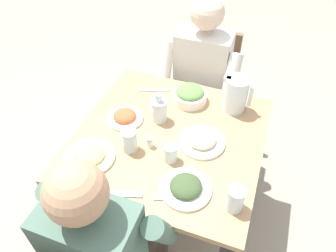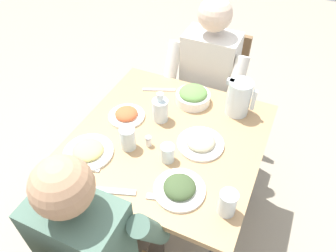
{
  "view_description": "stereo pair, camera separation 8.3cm",
  "coord_description": "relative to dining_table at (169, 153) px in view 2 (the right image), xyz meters",
  "views": [
    {
      "loc": [
        0.37,
        -1.02,
        1.85
      ],
      "look_at": [
        -0.02,
        0.03,
        0.77
      ],
      "focal_mm": 34.14,
      "sensor_mm": 36.0,
      "label": 1
    },
    {
      "loc": [
        0.44,
        -0.99,
        1.85
      ],
      "look_at": [
        -0.02,
        0.03,
        0.77
      ],
      "focal_mm": 34.14,
      "sensor_mm": 36.0,
      "label": 2
    }
  ],
  "objects": [
    {
      "name": "ground_plane",
      "position": [
        0.0,
        0.0,
        -0.61
      ],
      "size": [
        8.0,
        8.0,
        0.0
      ],
      "primitive_type": "plane",
      "color": "#9E937F"
    },
    {
      "name": "oil_carafe",
      "position": [
        -0.09,
        0.09,
        0.18
      ],
      "size": [
        0.08,
        0.08,
        0.16
      ],
      "color": "silver",
      "rests_on": "dining_table"
    },
    {
      "name": "knife_far",
      "position": [
        -0.28,
        -0.34,
        0.13
      ],
      "size": [
        0.18,
        0.05,
        0.01
      ],
      "primitive_type": "cube",
      "rotation": [
        0.0,
        0.0,
        0.2
      ],
      "color": "silver",
      "rests_on": "dining_table"
    },
    {
      "name": "dining_table",
      "position": [
        0.0,
        0.0,
        0.0
      ],
      "size": [
        0.89,
        0.89,
        0.73
      ],
      "color": "tan",
      "rests_on": "ground_plane"
    },
    {
      "name": "water_pitcher",
      "position": [
        0.25,
        0.31,
        0.22
      ],
      "size": [
        0.16,
        0.12,
        0.19
      ],
      "color": "silver",
      "rests_on": "dining_table"
    },
    {
      "name": "water_glass_center",
      "position": [
        -0.14,
        -0.14,
        0.18
      ],
      "size": [
        0.07,
        0.07,
        0.11
      ],
      "primitive_type": "cylinder",
      "color": "silver",
      "rests_on": "dining_table"
    },
    {
      "name": "salt_shaker",
      "position": [
        -0.06,
        -0.09,
        0.15
      ],
      "size": [
        0.03,
        0.03,
        0.05
      ],
      "color": "white",
      "rests_on": "dining_table"
    },
    {
      "name": "chair_far",
      "position": [
        -0.01,
        0.74,
        -0.11
      ],
      "size": [
        0.4,
        0.4,
        0.89
      ],
      "color": "brown",
      "rests_on": "ground_plane"
    },
    {
      "name": "water_glass_by_pitcher",
      "position": [
        0.37,
        -0.28,
        0.18
      ],
      "size": [
        0.07,
        0.07,
        0.11
      ],
      "primitive_type": "cylinder",
      "color": "silver",
      "rests_on": "dining_table"
    },
    {
      "name": "plate_fries",
      "position": [
        -0.29,
        -0.25,
        0.14
      ],
      "size": [
        0.23,
        0.23,
        0.05
      ],
      "color": "white",
      "rests_on": "dining_table"
    },
    {
      "name": "plate_dolmas",
      "position": [
        0.17,
        -0.27,
        0.14
      ],
      "size": [
        0.22,
        0.22,
        0.05
      ],
      "color": "white",
      "rests_on": "dining_table"
    },
    {
      "name": "fork_near",
      "position": [
        -0.07,
        -0.38,
        0.13
      ],
      "size": [
        0.17,
        0.08,
        0.01
      ],
      "primitive_type": "cube",
      "rotation": [
        0.0,
        0.0,
        0.33
      ],
      "color": "silver",
      "rests_on": "dining_table"
    },
    {
      "name": "water_glass_near_left",
      "position": [
        0.06,
        -0.14,
        0.17
      ],
      "size": [
        0.06,
        0.06,
        0.09
      ],
      "primitive_type": "cylinder",
      "color": "silver",
      "rests_on": "dining_table"
    },
    {
      "name": "diner_near",
      "position": [
        -0.05,
        -0.53,
        0.04
      ],
      "size": [
        0.48,
        0.53,
        1.18
      ],
      "color": "#4C6B5B",
      "rests_on": "ground_plane"
    },
    {
      "name": "plate_beans",
      "position": [
        0.16,
        0.01,
        0.14
      ],
      "size": [
        0.22,
        0.22,
        0.05
      ],
      "color": "white",
      "rests_on": "dining_table"
    },
    {
      "name": "plate_rice_curry",
      "position": [
        -0.25,
        0.03,
        0.14
      ],
      "size": [
        0.19,
        0.19,
        0.05
      ],
      "color": "white",
      "rests_on": "dining_table"
    },
    {
      "name": "fork_far",
      "position": [
        0.14,
        -0.33,
        0.13
      ],
      "size": [
        0.17,
        0.07,
        0.01
      ],
      "primitive_type": "cube",
      "rotation": [
        0.0,
        0.0,
        0.28
      ],
      "color": "silver",
      "rests_on": "dining_table"
    },
    {
      "name": "salad_bowl",
      "position": [
        0.01,
        0.29,
        0.17
      ],
      "size": [
        0.18,
        0.18,
        0.09
      ],
      "color": "white",
      "rests_on": "dining_table"
    },
    {
      "name": "knife_near",
      "position": [
        -0.2,
        0.31,
        0.13
      ],
      "size": [
        0.18,
        0.09,
        0.01
      ],
      "primitive_type": "cube",
      "rotation": [
        0.0,
        0.0,
        0.4
      ],
      "color": "silver",
      "rests_on": "dining_table"
    },
    {
      "name": "diner_far",
      "position": [
        -0.01,
        0.53,
        0.04
      ],
      "size": [
        0.48,
        0.53,
        1.18
      ],
      "color": "silver",
      "rests_on": "ground_plane"
    }
  ]
}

